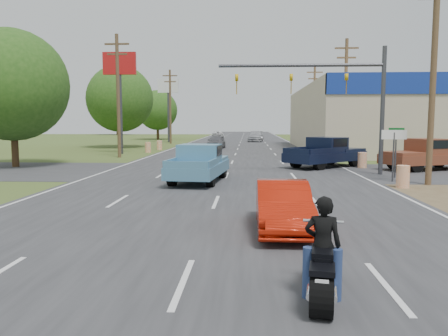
# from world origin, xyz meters

# --- Properties ---
(ground) EXTENTS (200.00, 200.00, 0.00)m
(ground) POSITION_xyz_m (0.00, 0.00, 0.00)
(ground) COLOR #435020
(ground) RESTS_ON ground
(main_road) EXTENTS (15.00, 180.00, 0.02)m
(main_road) POSITION_xyz_m (0.00, 40.00, 0.01)
(main_road) COLOR #2D2D30
(main_road) RESTS_ON ground
(cross_road) EXTENTS (120.00, 10.00, 0.02)m
(cross_road) POSITION_xyz_m (0.00, 18.00, 0.01)
(cross_road) COLOR #2D2D30
(cross_road) RESTS_ON ground
(utility_pole_1) EXTENTS (2.00, 0.28, 10.00)m
(utility_pole_1) POSITION_xyz_m (9.50, 13.00, 5.32)
(utility_pole_1) COLOR #4C3823
(utility_pole_1) RESTS_ON ground
(utility_pole_2) EXTENTS (2.00, 0.28, 10.00)m
(utility_pole_2) POSITION_xyz_m (9.50, 31.00, 5.32)
(utility_pole_2) COLOR #4C3823
(utility_pole_2) RESTS_ON ground
(utility_pole_3) EXTENTS (2.00, 0.28, 10.00)m
(utility_pole_3) POSITION_xyz_m (9.50, 49.00, 5.32)
(utility_pole_3) COLOR #4C3823
(utility_pole_3) RESTS_ON ground
(utility_pole_5) EXTENTS (2.00, 0.28, 10.00)m
(utility_pole_5) POSITION_xyz_m (-9.50, 28.00, 5.32)
(utility_pole_5) COLOR #4C3823
(utility_pole_5) RESTS_ON ground
(utility_pole_6) EXTENTS (2.00, 0.28, 10.00)m
(utility_pole_6) POSITION_xyz_m (-9.50, 52.00, 5.32)
(utility_pole_6) COLOR #4C3823
(utility_pole_6) RESTS_ON ground
(tree_0) EXTENTS (7.14, 7.14, 8.84)m
(tree_0) POSITION_xyz_m (-14.00, 20.00, 5.26)
(tree_0) COLOR #422D19
(tree_0) RESTS_ON ground
(tree_1) EXTENTS (7.56, 7.56, 9.36)m
(tree_1) POSITION_xyz_m (-13.50, 42.00, 5.57)
(tree_1) COLOR #422D19
(tree_1) RESTS_ON ground
(tree_2) EXTENTS (6.72, 6.72, 8.32)m
(tree_2) POSITION_xyz_m (-14.20, 66.00, 4.95)
(tree_2) COLOR #422D19
(tree_2) RESTS_ON ground
(tree_5) EXTENTS (7.98, 7.98, 9.88)m
(tree_5) POSITION_xyz_m (30.00, 95.00, 5.88)
(tree_5) COLOR #422D19
(tree_5) RESTS_ON ground
(tree_6) EXTENTS (8.82, 8.82, 10.92)m
(tree_6) POSITION_xyz_m (-30.00, 95.00, 6.51)
(tree_6) COLOR #422D19
(tree_6) RESTS_ON ground
(barrel_0) EXTENTS (0.56, 0.56, 1.00)m
(barrel_0) POSITION_xyz_m (8.00, 12.00, 0.50)
(barrel_0) COLOR orange
(barrel_0) RESTS_ON ground
(barrel_1) EXTENTS (0.56, 0.56, 1.00)m
(barrel_1) POSITION_xyz_m (8.40, 20.50, 0.50)
(barrel_1) COLOR orange
(barrel_1) RESTS_ON ground
(barrel_2) EXTENTS (0.56, 0.56, 1.00)m
(barrel_2) POSITION_xyz_m (-8.50, 34.00, 0.50)
(barrel_2) COLOR orange
(barrel_2) RESTS_ON ground
(barrel_3) EXTENTS (0.56, 0.56, 1.00)m
(barrel_3) POSITION_xyz_m (-8.20, 38.00, 0.50)
(barrel_3) COLOR orange
(barrel_3) RESTS_ON ground
(pole_sign_left_near) EXTENTS (3.00, 0.35, 9.20)m
(pole_sign_left_near) POSITION_xyz_m (-10.50, 32.00, 7.17)
(pole_sign_left_near) COLOR #3F3F44
(pole_sign_left_near) RESTS_ON ground
(pole_sign_left_far) EXTENTS (3.00, 0.35, 9.20)m
(pole_sign_left_far) POSITION_xyz_m (-10.50, 56.00, 7.17)
(pole_sign_left_far) COLOR #3F3F44
(pole_sign_left_far) RESTS_ON ground
(lane_sign) EXTENTS (1.20, 0.08, 2.52)m
(lane_sign) POSITION_xyz_m (8.20, 14.00, 1.90)
(lane_sign) COLOR #3F3F44
(lane_sign) RESTS_ON ground
(street_name_sign) EXTENTS (0.80, 0.08, 2.61)m
(street_name_sign) POSITION_xyz_m (8.80, 15.50, 1.61)
(street_name_sign) COLOR #3F3F44
(street_name_sign) RESTS_ON ground
(signal_mast) EXTENTS (9.12, 0.40, 7.00)m
(signal_mast) POSITION_xyz_m (5.82, 17.00, 4.80)
(signal_mast) COLOR #3F3F44
(signal_mast) RESTS_ON ground
(red_convertible) EXTENTS (1.38, 3.94, 1.30)m
(red_convertible) POSITION_xyz_m (2.09, 4.01, 0.65)
(red_convertible) COLOR #B11A08
(red_convertible) RESTS_ON ground
(motorcycle) EXTENTS (0.82, 2.30, 1.17)m
(motorcycle) POSITION_xyz_m (2.36, -0.65, 0.52)
(motorcycle) COLOR black
(motorcycle) RESTS_ON ground
(rider) EXTENTS (0.65, 0.48, 1.62)m
(rider) POSITION_xyz_m (2.37, -0.59, 0.81)
(rider) COLOR black
(rider) RESTS_ON ground
(blue_pickup) EXTENTS (2.69, 5.70, 1.83)m
(blue_pickup) POSITION_xyz_m (-1.20, 13.60, 0.92)
(blue_pickup) COLOR black
(blue_pickup) RESTS_ON ground
(navy_pickup) EXTENTS (5.86, 5.59, 1.94)m
(navy_pickup) POSITION_xyz_m (6.27, 20.96, 0.98)
(navy_pickup) COLOR black
(navy_pickup) RESTS_ON ground
(brown_pickup) EXTENTS (6.17, 4.19, 1.91)m
(brown_pickup) POSITION_xyz_m (11.99, 19.54, 0.96)
(brown_pickup) COLOR black
(brown_pickup) RESTS_ON ground
(distant_car_grey) EXTENTS (2.00, 4.48, 1.50)m
(distant_car_grey) POSITION_xyz_m (-2.37, 40.63, 0.75)
(distant_car_grey) COLOR #595A5F
(distant_car_grey) RESTS_ON ground
(distant_car_silver) EXTENTS (2.68, 5.59, 1.57)m
(distant_car_silver) POSITION_xyz_m (2.30, 58.91, 0.79)
(distant_car_silver) COLOR #B1B1B6
(distant_car_silver) RESTS_ON ground
(distant_car_white) EXTENTS (2.43, 4.81, 1.30)m
(distant_car_white) POSITION_xyz_m (-4.50, 73.66, 0.65)
(distant_car_white) COLOR silver
(distant_car_white) RESTS_ON ground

